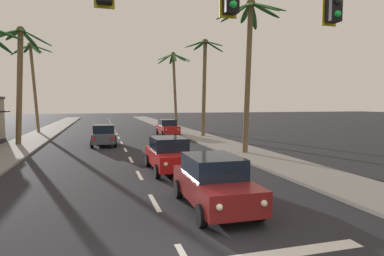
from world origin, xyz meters
TOP-DOWN VIEW (x-y plane):
  - ground_plane at (0.00, 0.00)m, footprint 220.00×220.00m
  - sidewalk_right at (7.80, 20.00)m, footprint 3.20×110.00m
  - sidewalk_left at (-7.80, 20.00)m, footprint 3.20×110.00m
  - lane_markings at (0.46, 20.32)m, footprint 4.28×89.60m
  - traffic_signal_mast at (3.01, 0.19)m, footprint 11.18×0.41m
  - sedan_lead_at_stop_bar at (1.77, 2.86)m, footprint 1.98×4.47m
  - sedan_third_in_queue at (1.56, 8.89)m, footprint 1.97×4.46m
  - sedan_oncoming_far at (-1.45, 20.01)m, footprint 2.08×4.50m
  - sedan_parked_nearest_kerb at (5.17, 26.97)m, footprint 2.02×4.48m
  - palm_left_third at (-7.76, 21.60)m, footprint 4.66×4.63m
  - palm_left_farthest at (-8.88, 33.01)m, footprint 4.41×4.13m
  - palm_right_second at (7.71, 12.70)m, footprint 4.57×4.55m
  - palm_right_third at (8.37, 24.09)m, footprint 4.04×3.84m
  - palm_right_farthest at (7.80, 35.46)m, footprint 4.66×4.51m

SIDE VIEW (x-z plane):
  - ground_plane at x=0.00m, z-range 0.00..0.00m
  - lane_markings at x=0.46m, z-range 0.00..0.01m
  - sidewalk_right at x=7.80m, z-range 0.00..0.14m
  - sidewalk_left at x=-7.80m, z-range 0.00..0.14m
  - sedan_lead_at_stop_bar at x=1.77m, z-range 0.01..1.69m
  - sedan_third_in_queue at x=1.56m, z-range 0.01..1.69m
  - sedan_oncoming_far at x=-1.45m, z-range 0.01..1.69m
  - sedan_parked_nearest_kerb at x=5.17m, z-range 0.01..1.69m
  - traffic_signal_mast at x=3.01m, z-range 1.57..8.98m
  - palm_left_third at x=-7.76m, z-range 1.57..10.99m
  - palm_right_third at x=8.37m, z-range 1.77..11.55m
  - palm_left_farthest at x=-8.88m, z-range 2.18..12.33m
  - palm_right_second at x=7.71m, z-range 2.32..12.42m
  - palm_right_farthest at x=7.80m, z-range 2.34..12.54m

